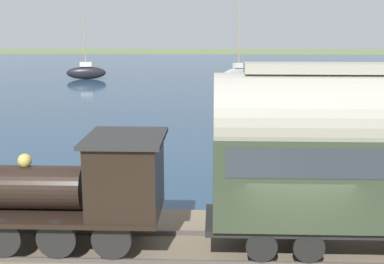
{
  "coord_description": "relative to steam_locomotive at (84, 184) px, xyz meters",
  "views": [
    {
      "loc": [
        -11.87,
        2.05,
        6.22
      ],
      "look_at": [
        8.9,
        2.87,
        1.8
      ],
      "focal_mm": 50.0,
      "sensor_mm": 36.0,
      "label": 1
    }
  ],
  "objects": [
    {
      "name": "sailboat_black",
      "position": [
        42.49,
        10.0,
        -1.35
      ],
      "size": [
        1.75,
        4.19,
        6.38
      ],
      "rotation": [
        0.0,
        0.0,
        0.17
      ],
      "color": "black",
      "rests_on": "harbor_water"
    },
    {
      "name": "harbor_water",
      "position": [
        43.2,
        -5.31,
        -2.08
      ],
      "size": [
        80.0,
        80.0,
        0.01
      ],
      "color": "navy",
      "rests_on": "ground"
    },
    {
      "name": "steam_locomotive",
      "position": [
        0.0,
        0.0,
        0.0
      ],
      "size": [
        2.4,
        5.49,
        3.44
      ],
      "color": "black",
      "rests_on": "rail_embankment"
    },
    {
      "name": "rowboat_far_out",
      "position": [
        10.65,
        -10.56,
        -1.84
      ],
      "size": [
        2.43,
        2.09,
        0.49
      ],
      "rotation": [
        0.0,
        0.0,
        -0.94
      ],
      "color": "silver",
      "rests_on": "harbor_water"
    },
    {
      "name": "sailboat_gray",
      "position": [
        40.27,
        -5.8,
        -1.24
      ],
      "size": [
        2.56,
        3.65,
        9.18
      ],
      "rotation": [
        0.0,
        0.0,
        0.48
      ],
      "color": "gray",
      "rests_on": "harbor_water"
    },
    {
      "name": "sailboat_yellow",
      "position": [
        18.78,
        -13.25,
        -1.35
      ],
      "size": [
        2.44,
        6.03,
        9.61
      ],
      "rotation": [
        0.0,
        0.0,
        0.24
      ],
      "color": "gold",
      "rests_on": "harbor_water"
    },
    {
      "name": "rail_embankment",
      "position": [
        -0.0,
        -5.31,
        -1.9
      ],
      "size": [
        5.8,
        56.0,
        0.49
      ],
      "color": "#756651",
      "rests_on": "ground"
    }
  ]
}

